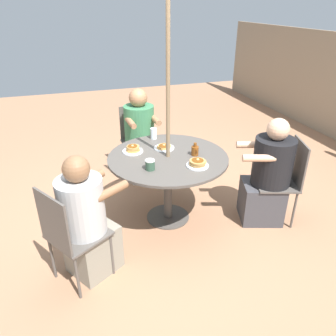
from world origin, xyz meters
The scene contains 15 objects.
ground_plane centered at (0.00, 0.00, 0.00)m, with size 12.00×12.00×0.00m, color #9E7051.
patio_table centered at (0.00, 0.00, 0.63)m, with size 1.21×1.21×0.74m.
umbrella_pole centered at (0.00, 0.00, 1.19)m, with size 0.04×0.04×2.37m, color #846B4C.
patio_chair_north centered at (-1.20, -0.05, 0.51)m, with size 0.43×0.43×0.90m.
diner_north centered at (-1.03, -0.05, 0.53)m, with size 0.53×0.39×1.18m.
patio_chair_east centered at (0.64, -1.02, 0.51)m, with size 0.56×0.56×0.90m.
diner_east centered at (0.54, -0.87, 0.50)m, with size 0.56×0.60×1.12m.
patio_chair_south centered at (0.38, 1.14, 0.51)m, with size 0.52×0.52×0.90m.
diner_south centered at (0.32, 0.98, 0.51)m, with size 0.52×0.59×1.14m.
pancake_plate_a centered at (-0.19, 0.02, 0.75)m, with size 0.21×0.21×0.04m.
pancake_plate_b centered at (0.29, 0.20, 0.77)m, with size 0.21×0.21×0.07m.
pancake_plate_c centered at (-0.21, -0.31, 0.77)m, with size 0.21×0.21×0.08m.
syrup_bottle centered at (0.06, 0.26, 0.79)m, with size 0.09×0.07×0.13m.
coffee_cup centered at (0.23, -0.24, 0.79)m, with size 0.09×0.09×0.10m.
drinking_glass_a centered at (-0.50, -0.01, 0.80)m, with size 0.07×0.07×0.12m, color silver.
Camera 1 is at (2.82, -0.90, 2.12)m, focal length 35.00 mm.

